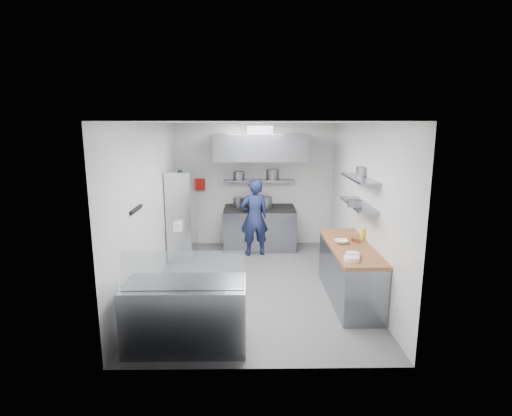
{
  "coord_description": "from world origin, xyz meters",
  "views": [
    {
      "loc": [
        -0.1,
        -6.63,
        2.77
      ],
      "look_at": [
        0.0,
        0.6,
        1.25
      ],
      "focal_mm": 28.0,
      "sensor_mm": 36.0,
      "label": 1
    }
  ],
  "objects_px": {
    "chef": "(255,217)",
    "wire_rack": "(182,215)",
    "gas_range": "(259,229)",
    "display_case": "(186,315)"
  },
  "relations": [
    {
      "from": "chef",
      "to": "wire_rack",
      "type": "height_order",
      "value": "wire_rack"
    },
    {
      "from": "gas_range",
      "to": "chef",
      "type": "distance_m",
      "value": 0.61
    },
    {
      "from": "gas_range",
      "to": "chef",
      "type": "height_order",
      "value": "chef"
    },
    {
      "from": "chef",
      "to": "display_case",
      "type": "xyz_separation_m",
      "value": [
        -0.9,
        -3.63,
        -0.4
      ]
    },
    {
      "from": "chef",
      "to": "display_case",
      "type": "distance_m",
      "value": 3.76
    },
    {
      "from": "wire_rack",
      "to": "display_case",
      "type": "bearing_deg",
      "value": -79.99
    },
    {
      "from": "chef",
      "to": "wire_rack",
      "type": "xyz_separation_m",
      "value": [
        -1.51,
        -0.14,
        0.1
      ]
    },
    {
      "from": "gas_range",
      "to": "display_case",
      "type": "height_order",
      "value": "gas_range"
    },
    {
      "from": "wire_rack",
      "to": "display_case",
      "type": "distance_m",
      "value": 3.58
    },
    {
      "from": "gas_range",
      "to": "display_case",
      "type": "relative_size",
      "value": 1.07
    }
  ]
}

